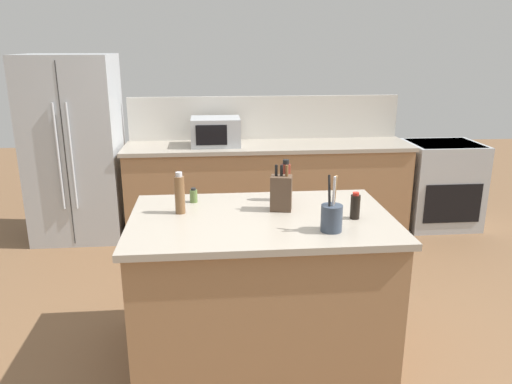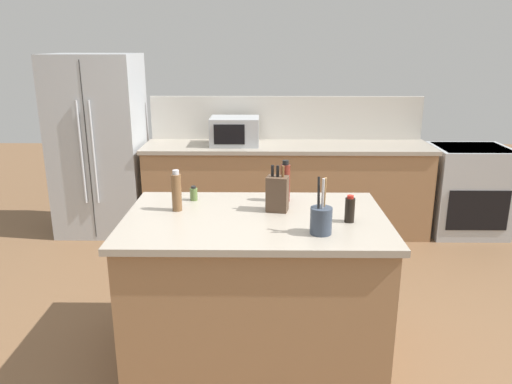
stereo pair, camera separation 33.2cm
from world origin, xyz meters
name	(u,v)px [view 1 (the left image)]	position (x,y,z in m)	size (l,w,h in m)	color
ground_plane	(261,351)	(0.00, 0.00, 0.00)	(14.00, 14.00, 0.00)	brown
back_counter_run	(268,188)	(0.30, 2.20, 0.47)	(2.94, 0.66, 0.94)	#936B47
wall_backsplash	(265,118)	(0.30, 2.52, 1.17)	(2.90, 0.03, 0.46)	beige
kitchen_island	(261,286)	(0.00, 0.00, 0.47)	(1.58, 1.01, 0.94)	#936B47
refrigerator	(75,149)	(-1.65, 2.25, 0.92)	(0.88, 0.75, 1.84)	#ADB2B7
range_oven	(440,184)	(2.19, 2.20, 0.47)	(0.76, 0.65, 0.92)	#ADB2B7
microwave	(216,132)	(-0.24, 2.20, 1.08)	(0.49, 0.39, 0.28)	#ADB2B7
knife_block	(281,193)	(0.14, 0.11, 1.05)	(0.15, 0.13, 0.29)	#4C3828
utensil_crock	(332,217)	(0.36, -0.27, 1.02)	(0.12, 0.12, 0.32)	#333D4C
pepper_grinder	(180,194)	(-0.49, 0.11, 1.06)	(0.06, 0.06, 0.26)	brown
vinegar_bottle	(286,181)	(0.19, 0.31, 1.07)	(0.06, 0.06, 0.28)	maroon
soy_sauce_bottle	(355,206)	(0.55, -0.08, 1.02)	(0.06, 0.06, 0.16)	black
spice_jar_oregano	(194,196)	(-0.41, 0.32, 0.98)	(0.05, 0.05, 0.10)	#567038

